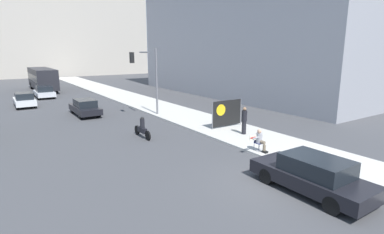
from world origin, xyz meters
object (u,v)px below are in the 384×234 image
at_px(seated_protester, 260,140).
at_px(pedestrian_behind, 225,113).
at_px(traffic_light_pole, 147,71).
at_px(city_bus_on_road, 42,78).
at_px(car_on_road_distant, 44,92).
at_px(car_on_road_nearest, 85,107).
at_px(protest_banner, 227,113).
at_px(car_on_road_midblock, 24,100).
at_px(motorcycle_on_road, 142,129).
at_px(parked_car_curbside, 312,174).
at_px(jogger_on_sidewalk, 244,120).

height_order(seated_protester, pedestrian_behind, pedestrian_behind).
relative_size(traffic_light_pole, city_bus_on_road, 0.52).
bearing_deg(pedestrian_behind, seated_protester, 3.09).
xyz_separation_m(pedestrian_behind, car_on_road_distant, (-8.72, 22.64, -0.29)).
bearing_deg(car_on_road_nearest, protest_banner, -55.41).
height_order(seated_protester, car_on_road_midblock, car_on_road_midblock).
bearing_deg(car_on_road_distant, car_on_road_midblock, -114.41).
relative_size(seated_protester, motorcycle_on_road, 0.53).
distance_m(car_on_road_nearest, motorcycle_on_road, 9.07).
xyz_separation_m(protest_banner, car_on_road_distant, (-8.39, 23.25, -0.43)).
bearing_deg(car_on_road_midblock, seated_protester, -68.42).
bearing_deg(parked_car_curbside, motorcycle_on_road, 101.81).
bearing_deg(traffic_light_pole, parked_car_curbside, -93.31).
bearing_deg(motorcycle_on_road, jogger_on_sidewalk, -30.58).
bearing_deg(car_on_road_midblock, city_bus_on_road, 75.03).
distance_m(pedestrian_behind, protest_banner, 0.71).
xyz_separation_m(jogger_on_sidewalk, car_on_road_distant, (-8.09, 25.32, -0.33)).
height_order(parked_car_curbside, motorcycle_on_road, parked_car_curbside).
bearing_deg(car_on_road_midblock, parked_car_curbside, -74.92).
height_order(city_bus_on_road, motorcycle_on_road, city_bus_on_road).
relative_size(traffic_light_pole, parked_car_curbside, 1.18).
relative_size(parked_car_curbside, car_on_road_distant, 1.02).
height_order(traffic_light_pole, motorcycle_on_road, traffic_light_pole).
bearing_deg(motorcycle_on_road, parked_car_curbside, -78.19).
distance_m(seated_protester, pedestrian_behind, 6.08).
bearing_deg(car_on_road_distant, city_bus_on_road, 83.03).
height_order(car_on_road_nearest, car_on_road_distant, car_on_road_nearest).
bearing_deg(car_on_road_midblock, protest_banner, -58.23).
height_order(pedestrian_behind, traffic_light_pole, traffic_light_pole).
bearing_deg(traffic_light_pole, city_bus_on_road, 101.49).
bearing_deg(jogger_on_sidewalk, seated_protester, 41.56).
relative_size(car_on_road_nearest, car_on_road_midblock, 1.08).
relative_size(car_on_road_nearest, city_bus_on_road, 0.42).
relative_size(seated_protester, traffic_light_pole, 0.21).
height_order(protest_banner, car_on_road_distant, protest_banner).
relative_size(seated_protester, city_bus_on_road, 0.11).
bearing_deg(seated_protester, motorcycle_on_road, 120.29).
bearing_deg(jogger_on_sidewalk, city_bus_on_road, -96.55).
xyz_separation_m(jogger_on_sidewalk, car_on_road_midblock, (-10.63, 19.72, -0.32)).
height_order(protest_banner, car_on_road_midblock, protest_banner).
relative_size(car_on_road_distant, motorcycle_on_road, 2.06).
bearing_deg(car_on_road_distant, protest_banner, -70.15).
distance_m(car_on_road_midblock, motorcycle_on_road, 17.19).
relative_size(pedestrian_behind, car_on_road_midblock, 0.41).
bearing_deg(motorcycle_on_road, car_on_road_nearest, 97.46).
xyz_separation_m(seated_protester, motorcycle_on_road, (-3.90, 6.24, -0.18)).
relative_size(traffic_light_pole, car_on_road_nearest, 1.22).
bearing_deg(traffic_light_pole, protest_banner, -68.33).
bearing_deg(seated_protester, protest_banner, 66.89).
xyz_separation_m(car_on_road_distant, city_bus_on_road, (0.88, 7.18, 1.08)).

